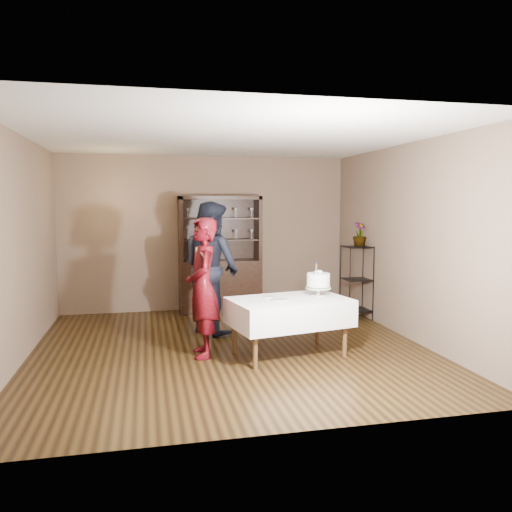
# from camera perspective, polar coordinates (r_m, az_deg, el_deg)

# --- Properties ---
(floor) EXTENTS (5.00, 5.00, 0.00)m
(floor) POSITION_cam_1_polar(r_m,az_deg,el_deg) (6.62, -2.94, -10.44)
(floor) COLOR black
(floor) RESTS_ON ground
(ceiling) EXTENTS (5.00, 5.00, 0.00)m
(ceiling) POSITION_cam_1_polar(r_m,az_deg,el_deg) (6.40, -3.07, 13.42)
(ceiling) COLOR silver
(ceiling) RESTS_ON back_wall
(back_wall) EXTENTS (5.00, 0.02, 2.70)m
(back_wall) POSITION_cam_1_polar(r_m,az_deg,el_deg) (8.84, -5.69, 2.59)
(back_wall) COLOR brown
(back_wall) RESTS_ON floor
(wall_left) EXTENTS (0.02, 5.00, 2.70)m
(wall_left) POSITION_cam_1_polar(r_m,az_deg,el_deg) (6.45, -25.48, 0.77)
(wall_left) COLOR brown
(wall_left) RESTS_ON floor
(wall_right) EXTENTS (0.02, 5.00, 2.70)m
(wall_right) POSITION_cam_1_polar(r_m,az_deg,el_deg) (7.21, 16.99, 1.59)
(wall_right) COLOR brown
(wall_right) RESTS_ON floor
(china_hutch) EXTENTS (1.40, 0.48, 2.00)m
(china_hutch) POSITION_cam_1_polar(r_m,az_deg,el_deg) (8.69, -4.13, -2.00)
(china_hutch) COLOR black
(china_hutch) RESTS_ON floor
(plant_etagere) EXTENTS (0.42, 0.42, 1.20)m
(plant_etagere) POSITION_cam_1_polar(r_m,az_deg,el_deg) (8.26, 11.41, -2.62)
(plant_etagere) COLOR black
(plant_etagere) RESTS_ON floor
(cake_table) EXTENTS (1.56, 1.13, 0.71)m
(cake_table) POSITION_cam_1_polar(r_m,az_deg,el_deg) (6.20, 3.81, -6.41)
(cake_table) COLOR white
(cake_table) RESTS_ON floor
(woman) EXTENTS (0.42, 0.63, 1.71)m
(woman) POSITION_cam_1_polar(r_m,az_deg,el_deg) (6.13, -6.12, -3.59)
(woman) COLOR #3A0505
(woman) RESTS_ON floor
(man) EXTENTS (1.09, 1.16, 1.91)m
(man) POSITION_cam_1_polar(r_m,az_deg,el_deg) (7.27, -5.13, -1.28)
(man) COLOR black
(man) RESTS_ON floor
(cake) EXTENTS (0.38, 0.38, 0.45)m
(cake) POSITION_cam_1_polar(r_m,az_deg,el_deg) (6.39, 7.13, -2.92)
(cake) COLOR silver
(cake) RESTS_ON cake_table
(plate_near) EXTENTS (0.29, 0.29, 0.01)m
(plate_near) POSITION_cam_1_polar(r_m,az_deg,el_deg) (6.07, 2.71, -4.99)
(plate_near) COLOR silver
(plate_near) RESTS_ON cake_table
(plate_far) EXTENTS (0.23, 0.23, 0.01)m
(plate_far) POSITION_cam_1_polar(r_m,az_deg,el_deg) (6.24, 1.56, -4.68)
(plate_far) COLOR silver
(plate_far) RESTS_ON cake_table
(potted_plant) EXTENTS (0.28, 0.28, 0.38)m
(potted_plant) POSITION_cam_1_polar(r_m,az_deg,el_deg) (8.21, 11.76, 2.44)
(potted_plant) COLOR #456C33
(potted_plant) RESTS_ON plant_etagere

